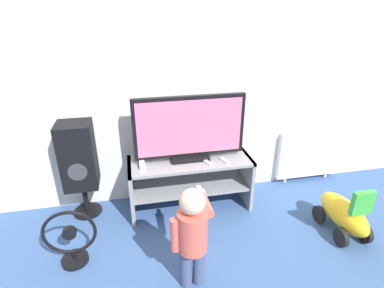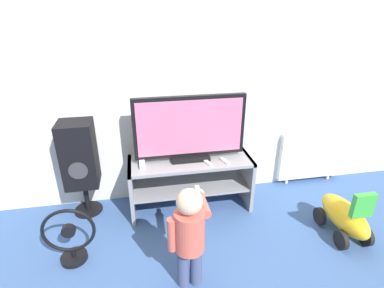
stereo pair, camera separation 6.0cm
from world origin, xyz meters
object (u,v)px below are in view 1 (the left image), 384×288
television (190,129)px  game_console (142,163)px  speaker_tower (78,158)px  remote_primary (225,161)px  floor_fan (71,240)px  remote_secondary (208,162)px  ride_on_toy (344,214)px  radiator (309,154)px  child (193,231)px

television → game_console: television is taller
television → speaker_tower: television is taller
remote_primary → floor_fan: (-1.42, -0.45, -0.34)m
game_console → remote_secondary: (0.63, -0.09, -0.01)m
game_console → remote_primary: size_ratio=1.50×
remote_secondary → ride_on_toy: 1.35m
game_console → floor_fan: game_console is taller
radiator → remote_primary: bearing=-163.3°
game_console → speaker_tower: (-0.59, 0.13, 0.06)m
remote_secondary → radiator: bearing=14.7°
remote_primary → ride_on_toy: remote_primary is taller
television → child: 1.06m
television → remote_primary: (0.32, -0.13, -0.31)m
television → speaker_tower: 1.10m
game_console → ride_on_toy: size_ratio=0.33×
remote_secondary → child: bearing=-111.3°
game_console → remote_secondary: size_ratio=1.50×
game_console → remote_primary: (0.80, -0.09, -0.01)m
ride_on_toy → floor_fan: bearing=176.9°
remote_primary → radiator: (1.17, 0.35, -0.22)m
remote_primary → child: child is taller
child → radiator: size_ratio=1.08×
floor_fan → radiator: bearing=17.1°
floor_fan → remote_secondary: bearing=19.7°
child → game_console: bearing=107.5°
speaker_tower → television: bearing=-4.9°
child → floor_fan: (-0.92, 0.40, -0.27)m
television → remote_primary: 0.47m
ride_on_toy → radiator: bearing=78.9°
game_console → ride_on_toy: game_console is taller
game_console → speaker_tower: bearing=167.4°
radiator → remote_secondary: bearing=-165.3°
remote_secondary → game_console: bearing=171.4°
remote_primary → floor_fan: bearing=-162.5°
ride_on_toy → remote_primary: bearing=149.7°
remote_secondary → remote_primary: bearing=0.1°
remote_primary → child: size_ratio=0.16×
remote_secondary → child: 0.91m
television → remote_secondary: size_ratio=8.08×
game_console → floor_fan: 0.90m
child → radiator: (1.67, 1.20, -0.15)m
speaker_tower → ride_on_toy: 2.54m
game_console → television: bearing=4.8°
speaker_tower → child: bearing=-50.4°
remote_secondary → floor_fan: (-1.25, -0.45, -0.34)m
radiator → television: bearing=-171.7°
floor_fan → ride_on_toy: bearing=-3.1°
child → speaker_tower: (-0.89, 1.07, 0.14)m
television → game_console: size_ratio=5.38×
remote_secondary → radiator: radiator is taller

